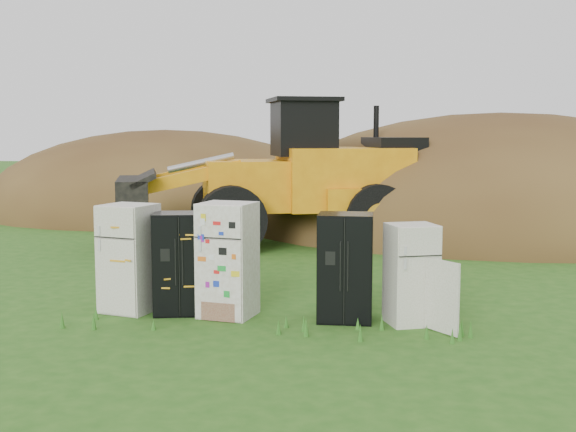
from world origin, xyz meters
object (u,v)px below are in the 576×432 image
Objects in this scene: fridge_leftmost at (129,258)px; fridge_open_door at (411,274)px; wheel_loader at (267,172)px; fridge_black_right at (345,267)px; fridge_sticker at (228,260)px; fridge_black_side at (181,263)px.

fridge_open_door is (4.63, -0.07, -0.11)m from fridge_leftmost.
wheel_loader is at bearing 94.82° from fridge_open_door.
fridge_open_door is (1.03, -0.04, -0.07)m from fridge_black_right.
fridge_sticker is 1.18× the size of fridge_open_door.
fridge_black_side is at bearing 13.82° from fridge_leftmost.
fridge_open_door is at bearing -14.74° from fridge_black_side.
fridge_black_right is at bearing -14.41° from fridge_black_side.
fridge_black_right reaches higher than fridge_open_door.
fridge_open_door is at bearing 9.29° from fridge_sticker.
fridge_black_side is at bearing 177.44° from fridge_black_right.
wheel_loader is (0.95, 7.37, 1.04)m from fridge_leftmost.
wheel_loader reaches higher than fridge_black_side.
wheel_loader reaches higher than fridge_black_right.
fridge_leftmost is 0.22× the size of wheel_loader.
fridge_sticker reaches higher than fridge_black_side.
fridge_leftmost is 7.51m from wheel_loader.
fridge_leftmost is at bearing -117.12° from wheel_loader.
fridge_open_door is at bearing -83.46° from wheel_loader.
wheel_loader is at bearing 108.03° from fridge_black_right.
wheel_loader reaches higher than fridge_leftmost.
fridge_black_side is 0.21× the size of wheel_loader.
fridge_leftmost is 1.70m from fridge_sticker.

